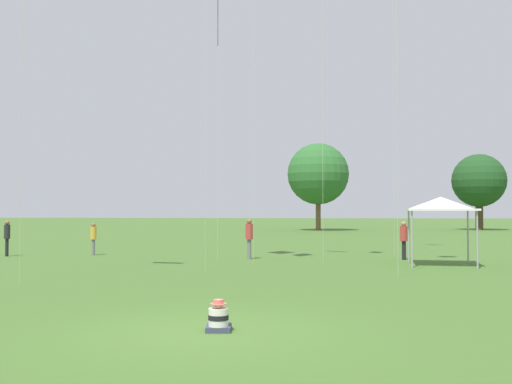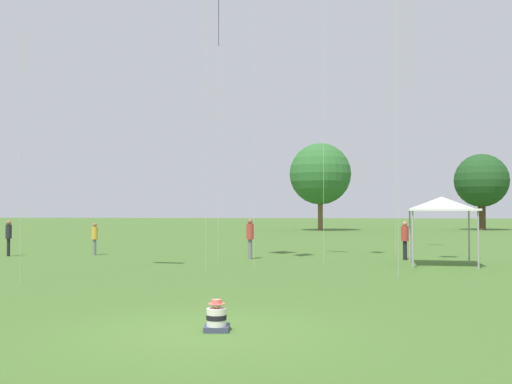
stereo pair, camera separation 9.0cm
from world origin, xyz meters
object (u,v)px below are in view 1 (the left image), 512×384
(distant_tree_1, at_px, (318,174))
(seated_toddler, at_px, (219,319))
(person_standing_6, at_px, (404,237))
(canopy_tent, at_px, (441,204))
(distant_tree_0, at_px, (479,181))
(person_standing_1, at_px, (93,236))
(person_standing_5, at_px, (249,235))
(person_standing_2, at_px, (7,234))

(distant_tree_1, bearing_deg, seated_toddler, -91.30)
(seated_toddler, relative_size, person_standing_6, 0.35)
(canopy_tent, relative_size, distant_tree_0, 0.34)
(person_standing_1, bearing_deg, distant_tree_0, 100.07)
(person_standing_5, bearing_deg, person_standing_2, 99.81)
(person_standing_5, relative_size, distant_tree_0, 0.22)
(canopy_tent, height_order, distant_tree_0, distant_tree_0)
(canopy_tent, distance_m, distant_tree_1, 40.60)
(person_standing_5, xyz_separation_m, distant_tree_1, (2.67, 37.90, 4.98))
(person_standing_1, relative_size, person_standing_6, 0.93)
(person_standing_1, distance_m, distant_tree_0, 48.85)
(person_standing_6, bearing_deg, person_standing_5, -171.85)
(distant_tree_1, bearing_deg, person_standing_2, -110.80)
(person_standing_2, bearing_deg, person_standing_5, -69.73)
(person_standing_1, bearing_deg, person_standing_2, -118.16)
(person_standing_5, bearing_deg, person_standing_6, -75.71)
(person_standing_5, xyz_separation_m, person_standing_6, (6.83, 0.38, -0.07))
(canopy_tent, bearing_deg, seated_toddler, -115.41)
(seated_toddler, bearing_deg, distant_tree_1, 82.63)
(canopy_tent, xyz_separation_m, distant_tree_0, (12.22, 43.38, 2.97))
(person_standing_2, bearing_deg, seated_toddler, -119.41)
(person_standing_5, bearing_deg, person_standing_1, 90.94)
(seated_toddler, relative_size, distant_tree_1, 0.06)
(distant_tree_0, bearing_deg, canopy_tent, -105.73)
(person_standing_1, bearing_deg, distant_tree_1, 119.16)
(seated_toddler, height_order, person_standing_5, person_standing_5)
(seated_toddler, distance_m, person_standing_1, 19.62)
(distant_tree_1, bearing_deg, person_standing_1, -106.03)
(person_standing_5, bearing_deg, distant_tree_1, 7.07)
(seated_toddler, bearing_deg, canopy_tent, 58.52)
(person_standing_5, distance_m, distant_tree_0, 46.07)
(person_standing_1, bearing_deg, seated_toddler, -16.59)
(person_standing_6, relative_size, distant_tree_0, 0.20)
(seated_toddler, relative_size, distant_tree_0, 0.07)
(seated_toddler, height_order, distant_tree_1, distant_tree_1)
(person_standing_1, height_order, person_standing_5, person_standing_5)
(person_standing_2, bearing_deg, person_standing_1, -51.79)
(person_standing_1, xyz_separation_m, person_standing_6, (14.66, -1.02, 0.07))
(canopy_tent, bearing_deg, distant_tree_1, 97.51)
(person_standing_1, relative_size, person_standing_2, 0.92)
(distant_tree_0, xyz_separation_m, distant_tree_1, (-17.51, -3.29, 0.67))
(person_standing_1, bearing_deg, person_standing_6, 41.22)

